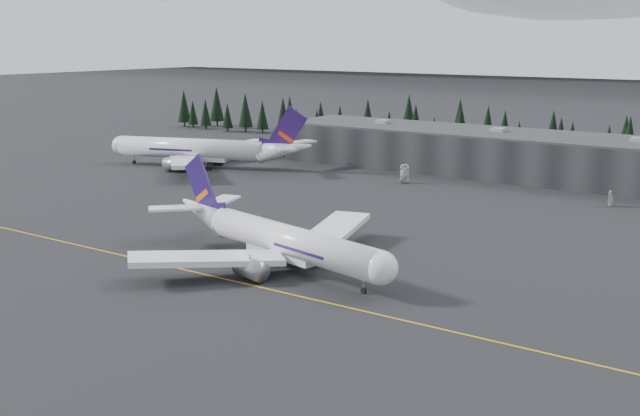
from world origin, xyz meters
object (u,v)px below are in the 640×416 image
Objects in this scene: terminal at (530,156)px; jet_main at (274,237)px; gse_vehicle_b at (611,204)px; jet_parked at (208,150)px; gse_vehicle_a at (405,181)px.

terminal is 2.72× the size of jet_main.
jet_main is 93.14m from gse_vehicle_b.
jet_main is 0.89× the size of jet_parked.
jet_parked is at bearing -154.61° from terminal.
gse_vehicle_b is at bearing -15.60° from gse_vehicle_a.
gse_vehicle_a is 1.40× the size of gse_vehicle_b.
gse_vehicle_a is at bearing 171.65° from jet_parked.
jet_parked is 120.85m from gse_vehicle_b.
gse_vehicle_a is (63.86, 11.82, -4.87)m from jet_parked.
terminal reaches higher than gse_vehicle_a.
gse_vehicle_b is at bearing 80.83° from jet_main.
jet_parked reaches higher than gse_vehicle_a.
terminal is at bearing 101.26° from jet_main.
gse_vehicle_a is (-21.37, 84.75, -4.18)m from jet_main.
jet_main reaches higher than terminal.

